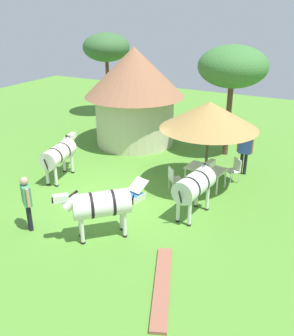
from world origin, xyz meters
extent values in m
plane|color=#518B30|center=(0.00, 0.00, 0.00)|extent=(36.00, 36.00, 0.00)
cylinder|color=beige|center=(-2.18, 5.28, 1.13)|extent=(3.61, 3.61, 2.25)
cone|color=#976347|center=(-2.18, 5.28, 3.33)|extent=(4.54, 4.54, 2.16)
cylinder|color=#493A29|center=(2.40, 2.33, 1.10)|extent=(0.10, 0.10, 2.21)
cone|color=#A68247|center=(2.40, 2.33, 2.67)|extent=(3.35, 3.35, 0.92)
cube|color=silver|center=(2.40, 2.33, 0.72)|extent=(1.44, 0.97, 0.04)
cylinder|color=silver|center=(1.82, 2.75, 0.35)|extent=(0.06, 0.06, 0.70)
cylinder|color=silver|center=(3.06, 2.62, 0.35)|extent=(0.06, 0.06, 0.70)
cylinder|color=silver|center=(1.74, 2.05, 0.35)|extent=(0.06, 0.06, 0.70)
cylinder|color=silver|center=(2.98, 1.91, 0.35)|extent=(0.06, 0.06, 0.70)
cube|color=white|center=(1.61, 1.53, 0.45)|extent=(0.61, 0.61, 0.04)
cube|color=white|center=(1.48, 1.39, 0.68)|extent=(0.34, 0.34, 0.45)
cylinder|color=white|center=(1.60, 1.79, 0.23)|extent=(0.04, 0.04, 0.45)
cylinder|color=white|center=(1.87, 1.52, 0.23)|extent=(0.04, 0.04, 0.45)
cylinder|color=white|center=(1.35, 1.53, 0.23)|extent=(0.04, 0.04, 0.45)
cylinder|color=white|center=(1.62, 1.26, 0.23)|extent=(0.04, 0.04, 0.45)
cube|color=silver|center=(3.15, 3.18, 0.45)|extent=(0.61, 0.61, 0.04)
cube|color=silver|center=(3.28, 3.32, 0.68)|extent=(0.36, 0.32, 0.45)
cylinder|color=silver|center=(3.17, 2.92, 0.23)|extent=(0.04, 0.04, 0.45)
cylinder|color=silver|center=(2.89, 3.17, 0.23)|extent=(0.04, 0.04, 0.45)
cylinder|color=silver|center=(3.41, 3.19, 0.23)|extent=(0.04, 0.04, 0.45)
cylinder|color=silver|center=(3.13, 3.44, 0.23)|extent=(0.04, 0.04, 0.45)
cylinder|color=black|center=(3.39, 4.11, 0.43)|extent=(0.12, 0.12, 0.85)
cylinder|color=black|center=(3.24, 4.10, 0.43)|extent=(0.12, 0.12, 0.85)
cube|color=#344EB4|center=(3.31, 4.10, 1.15)|extent=(0.47, 0.24, 0.60)
cylinder|color=#9B6748|center=(3.57, 4.12, 1.17)|extent=(0.09, 0.09, 0.57)
cylinder|color=#9B6748|center=(3.05, 4.09, 1.17)|extent=(0.09, 0.09, 0.57)
sphere|color=#9B6748|center=(3.31, 4.10, 1.59)|extent=(0.23, 0.23, 0.23)
cylinder|color=black|center=(-1.21, -2.68, 0.42)|extent=(0.12, 0.12, 0.84)
cylinder|color=black|center=(-1.08, -2.76, 0.42)|extent=(0.12, 0.12, 0.84)
cube|color=#458F64|center=(-1.15, -2.72, 1.14)|extent=(0.50, 0.43, 0.60)
cylinder|color=tan|center=(-1.36, -2.58, 1.16)|extent=(0.09, 0.09, 0.56)
cylinder|color=tan|center=(-0.93, -2.87, 1.16)|extent=(0.09, 0.09, 0.56)
sphere|color=tan|center=(-1.15, -2.72, 1.57)|extent=(0.23, 0.23, 0.23)
cube|color=blue|center=(0.61, 0.24, 0.22)|extent=(0.63, 0.65, 0.03)
cube|color=white|center=(0.67, 0.51, 0.45)|extent=(0.63, 0.63, 0.34)
cube|color=beige|center=(0.87, 0.23, 0.11)|extent=(0.18, 0.60, 0.22)
cube|color=beige|center=(0.37, 0.35, 0.11)|extent=(0.18, 0.60, 0.22)
cylinder|color=silver|center=(-2.65, 0.42, 1.01)|extent=(0.94, 1.72, 0.65)
cylinder|color=black|center=(-2.59, 0.10, 1.01)|extent=(0.67, 0.20, 0.66)
cylinder|color=black|center=(-2.70, 0.70, 1.01)|extent=(0.67, 0.20, 0.66)
cylinder|color=silver|center=(-2.80, 1.22, 1.19)|extent=(0.39, 0.58, 0.50)
cube|color=silver|center=(-2.85, 1.49, 1.35)|extent=(0.25, 0.43, 0.20)
cube|color=black|center=(-2.89, 1.67, 1.32)|extent=(0.14, 0.14, 0.12)
cube|color=black|center=(-2.80, 1.22, 1.39)|extent=(0.11, 0.37, 0.28)
cylinder|color=silver|center=(-2.94, 0.99, 0.38)|extent=(0.11, 0.11, 0.77)
cylinder|color=black|center=(-2.94, 0.99, 0.03)|extent=(0.13, 0.13, 0.06)
cylinder|color=silver|center=(-2.59, 1.06, 0.38)|extent=(0.11, 0.11, 0.77)
cylinder|color=black|center=(-2.59, 1.06, 0.03)|extent=(0.13, 0.13, 0.06)
cylinder|color=silver|center=(-2.71, -0.23, 0.38)|extent=(0.11, 0.11, 0.77)
cylinder|color=black|center=(-2.71, -0.23, 0.03)|extent=(0.13, 0.13, 0.06)
cylinder|color=silver|center=(-2.36, -0.16, 0.38)|extent=(0.11, 0.11, 0.77)
cylinder|color=black|center=(-2.36, -0.16, 0.03)|extent=(0.13, 0.13, 0.06)
cylinder|color=black|center=(-2.49, -0.43, 0.91)|extent=(0.09, 0.24, 0.53)
cylinder|color=silver|center=(0.94, -2.03, 1.04)|extent=(1.61, 1.60, 0.71)
cylinder|color=black|center=(1.16, -1.81, 1.04)|extent=(0.56, 0.57, 0.72)
cylinder|color=black|center=(0.73, -2.23, 1.04)|extent=(0.56, 0.57, 0.72)
cylinder|color=silver|center=(0.38, -2.57, 1.22)|extent=(0.62, 0.61, 0.52)
cube|color=silver|center=(0.17, -2.77, 1.38)|extent=(0.41, 0.41, 0.20)
cube|color=black|center=(0.05, -2.90, 1.35)|extent=(0.17, 0.17, 0.12)
cube|color=black|center=(0.38, -2.57, 1.42)|extent=(0.29, 0.28, 0.28)
cylinder|color=silver|center=(0.65, -2.58, 0.39)|extent=(0.11, 0.11, 0.77)
cylinder|color=black|center=(0.65, -2.58, 0.03)|extent=(0.13, 0.13, 0.06)
cylinder|color=silver|center=(0.37, -2.30, 0.39)|extent=(0.11, 0.11, 0.77)
cylinder|color=black|center=(0.37, -2.30, 0.03)|extent=(0.13, 0.13, 0.06)
cylinder|color=silver|center=(1.50, -1.76, 0.39)|extent=(0.11, 0.11, 0.77)
cylinder|color=black|center=(1.50, -1.76, 0.03)|extent=(0.13, 0.13, 0.06)
cylinder|color=silver|center=(1.23, -1.48, 0.39)|extent=(0.11, 0.11, 0.77)
cylinder|color=black|center=(1.23, -1.48, 0.03)|extent=(0.13, 0.13, 0.06)
cylinder|color=black|center=(1.53, -1.45, 0.94)|extent=(0.20, 0.20, 0.53)
cylinder|color=silver|center=(2.77, 0.23, 1.06)|extent=(0.91, 1.59, 0.71)
cylinder|color=black|center=(2.73, -0.06, 1.06)|extent=(0.73, 0.18, 0.73)
cylinder|color=black|center=(2.80, 0.50, 1.06)|extent=(0.73, 0.18, 0.73)
cylinder|color=silver|center=(2.87, 0.98, 1.24)|extent=(0.39, 0.59, 0.52)
cube|color=silver|center=(2.90, 1.26, 1.40)|extent=(0.23, 0.42, 0.20)
cube|color=black|center=(2.93, 1.44, 1.37)|extent=(0.13, 0.13, 0.12)
cube|color=black|center=(2.87, 0.98, 1.44)|extent=(0.09, 0.37, 0.28)
cylinder|color=silver|center=(2.65, 0.83, 0.40)|extent=(0.11, 0.11, 0.80)
cylinder|color=black|center=(2.65, 0.83, 0.03)|extent=(0.13, 0.13, 0.06)
cylinder|color=silver|center=(3.04, 0.77, 0.40)|extent=(0.11, 0.11, 0.80)
cylinder|color=black|center=(3.04, 0.77, 0.03)|extent=(0.13, 0.13, 0.06)
cylinder|color=silver|center=(2.50, -0.31, 0.40)|extent=(0.11, 0.11, 0.80)
cylinder|color=black|center=(2.50, -0.31, 0.03)|extent=(0.13, 0.13, 0.06)
cylinder|color=silver|center=(2.89, -0.36, 0.40)|extent=(0.11, 0.11, 0.80)
cylinder|color=black|center=(2.89, -0.36, 0.03)|extent=(0.13, 0.13, 0.06)
cylinder|color=black|center=(2.66, -0.56, 0.96)|extent=(0.08, 0.24, 0.53)
cylinder|color=brown|center=(-6.03, 8.87, 1.58)|extent=(0.20, 0.20, 3.16)
ellipsoid|color=#376333|center=(-6.03, 8.87, 3.89)|extent=(2.64, 2.64, 1.58)
cylinder|color=brown|center=(2.09, 5.83, 1.50)|extent=(0.23, 0.23, 3.01)
ellipsoid|color=#3C7535|center=(2.09, 5.83, 3.79)|extent=(2.83, 2.83, 1.70)
cube|color=#935743|center=(3.33, -3.12, 0.04)|extent=(1.40, 2.72, 0.08)
camera|label=1|loc=(6.24, -9.33, 6.03)|focal=39.78mm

